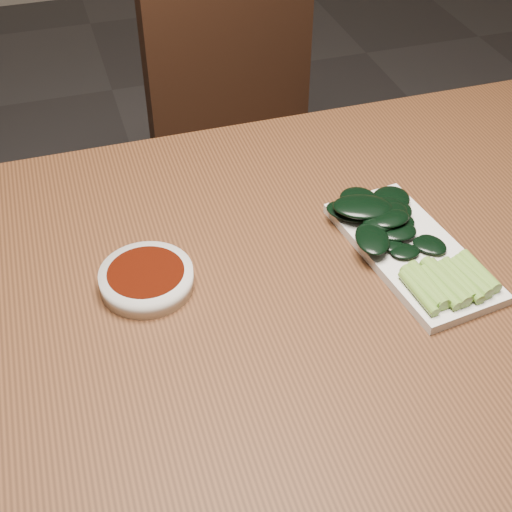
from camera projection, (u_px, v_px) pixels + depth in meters
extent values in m
cube|color=#4B2915|center=(268.00, 297.00, 0.95)|extent=(1.40, 0.80, 0.04)
cylinder|color=#4B2915|center=(492.00, 253.00, 1.58)|extent=(0.05, 0.05, 0.71)
cube|color=black|center=(275.00, 184.00, 1.65)|extent=(0.52, 0.52, 0.04)
cylinder|color=black|center=(249.00, 330.00, 1.61)|extent=(0.04, 0.04, 0.41)
cylinder|color=black|center=(376.00, 273.00, 1.75)|extent=(0.04, 0.04, 0.41)
cylinder|color=black|center=(177.00, 241.00, 1.84)|extent=(0.04, 0.04, 0.41)
cylinder|color=black|center=(294.00, 197.00, 1.99)|extent=(0.04, 0.04, 0.41)
cube|color=black|center=(231.00, 55.00, 1.61)|extent=(0.42, 0.13, 0.44)
cylinder|color=silver|center=(147.00, 279.00, 0.93)|extent=(0.12, 0.12, 0.03)
cylinder|color=#3C0E05|center=(146.00, 273.00, 0.92)|extent=(0.10, 0.10, 0.00)
cube|color=silver|center=(411.00, 251.00, 0.98)|extent=(0.16, 0.28, 0.01)
cylinder|color=olive|center=(418.00, 293.00, 0.90)|extent=(0.02, 0.08, 0.01)
cylinder|color=olive|center=(422.00, 287.00, 0.90)|extent=(0.03, 0.08, 0.02)
cylinder|color=olive|center=(428.00, 285.00, 0.90)|extent=(0.02, 0.08, 0.02)
cylinder|color=olive|center=(440.00, 287.00, 0.90)|extent=(0.02, 0.08, 0.01)
cylinder|color=olive|center=(445.00, 282.00, 0.91)|extent=(0.03, 0.09, 0.02)
cylinder|color=olive|center=(449.00, 281.00, 0.91)|extent=(0.03, 0.08, 0.02)
cylinder|color=olive|center=(456.00, 281.00, 0.91)|extent=(0.02, 0.07, 0.01)
cylinder|color=olive|center=(462.00, 280.00, 0.91)|extent=(0.02, 0.08, 0.01)
cylinder|color=olive|center=(470.00, 278.00, 0.91)|extent=(0.03, 0.07, 0.02)
cylinder|color=olive|center=(474.00, 274.00, 0.92)|extent=(0.03, 0.07, 0.01)
cylinder|color=olive|center=(479.00, 271.00, 0.92)|extent=(0.02, 0.07, 0.02)
ellipsoid|color=black|center=(359.00, 199.00, 1.03)|extent=(0.06, 0.06, 0.01)
ellipsoid|color=black|center=(391.00, 218.00, 0.99)|extent=(0.06, 0.05, 0.01)
ellipsoid|color=black|center=(385.00, 217.00, 1.00)|extent=(0.10, 0.08, 0.02)
ellipsoid|color=black|center=(372.00, 239.00, 0.96)|extent=(0.06, 0.08, 0.01)
ellipsoid|color=black|center=(393.00, 229.00, 0.99)|extent=(0.08, 0.07, 0.01)
ellipsoid|color=black|center=(386.00, 206.00, 1.02)|extent=(0.05, 0.04, 0.01)
ellipsoid|color=black|center=(363.00, 207.00, 1.00)|extent=(0.10, 0.08, 0.01)
ellipsoid|color=black|center=(348.00, 211.00, 1.02)|extent=(0.08, 0.08, 0.01)
ellipsoid|color=black|center=(389.00, 221.00, 1.00)|extent=(0.09, 0.07, 0.01)
ellipsoid|color=black|center=(391.00, 199.00, 1.04)|extent=(0.08, 0.08, 0.01)
ellipsoid|color=black|center=(390.00, 226.00, 1.00)|extent=(0.05, 0.04, 0.01)
ellipsoid|color=black|center=(392.00, 213.00, 1.01)|extent=(0.08, 0.08, 0.01)
ellipsoid|color=black|center=(382.00, 229.00, 0.99)|extent=(0.05, 0.05, 0.01)
ellipsoid|color=black|center=(432.00, 244.00, 0.97)|extent=(0.05, 0.05, 0.01)
ellipsoid|color=black|center=(391.00, 245.00, 0.97)|extent=(0.05, 0.04, 0.01)
ellipsoid|color=black|center=(429.00, 245.00, 0.97)|extent=(0.06, 0.06, 0.01)
ellipsoid|color=black|center=(405.00, 251.00, 0.96)|extent=(0.04, 0.04, 0.01)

